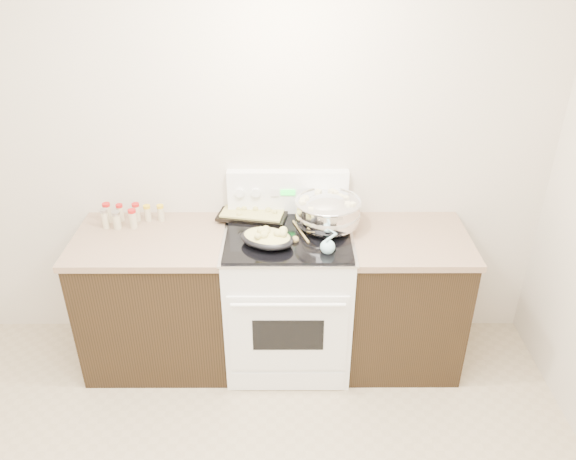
{
  "coord_description": "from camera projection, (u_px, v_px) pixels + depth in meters",
  "views": [
    {
      "loc": [
        0.34,
        -1.49,
        2.61
      ],
      "look_at": [
        0.35,
        1.37,
        1.0
      ],
      "focal_mm": 35.0,
      "sensor_mm": 36.0,
      "label": 1
    }
  ],
  "objects": [
    {
      "name": "roasting_pan",
      "position": [
        267.0,
        237.0,
        3.22
      ],
      "size": [
        0.38,
        0.33,
        0.11
      ],
      "color": "black",
      "rests_on": "kitchen_range"
    },
    {
      "name": "counter_right",
      "position": [
        402.0,
        298.0,
        3.6
      ],
      "size": [
        0.73,
        0.67,
        0.92
      ],
      "color": "black",
      "rests_on": "ground"
    },
    {
      "name": "wooden_spoon",
      "position": [
        297.0,
        236.0,
        3.31
      ],
      "size": [
        0.1,
        0.26,
        0.04
      ],
      "color": "#A98E4D",
      "rests_on": "kitchen_range"
    },
    {
      "name": "room_shell",
      "position": [
        176.0,
        249.0,
        1.74
      ],
      "size": [
        4.1,
        3.6,
        2.75
      ],
      "color": "beige",
      "rests_on": "ground"
    },
    {
      "name": "kitchen_range",
      "position": [
        288.0,
        295.0,
        3.58
      ],
      "size": [
        0.78,
        0.73,
        1.22
      ],
      "color": "white",
      "rests_on": "ground"
    },
    {
      "name": "blue_ladle",
      "position": [
        328.0,
        246.0,
        3.17
      ],
      "size": [
        0.16,
        0.26,
        0.11
      ],
      "color": "#9DDAEA",
      "rests_on": "kitchen_range"
    },
    {
      "name": "baking_sheet",
      "position": [
        254.0,
        211.0,
        3.57
      ],
      "size": [
        0.48,
        0.37,
        0.06
      ],
      "color": "black",
      "rests_on": "kitchen_range"
    },
    {
      "name": "spice_jars",
      "position": [
        127.0,
        215.0,
        3.48
      ],
      "size": [
        0.38,
        0.15,
        0.13
      ],
      "color": "#BFB28C",
      "rests_on": "counter_left"
    },
    {
      "name": "counter_left",
      "position": [
        159.0,
        299.0,
        3.59
      ],
      "size": [
        0.93,
        0.67,
        0.92
      ],
      "color": "black",
      "rests_on": "ground"
    },
    {
      "name": "mixing_bowl",
      "position": [
        328.0,
        213.0,
        3.38
      ],
      "size": [
        0.49,
        0.49,
        0.24
      ],
      "color": "silver",
      "rests_on": "kitchen_range"
    }
  ]
}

